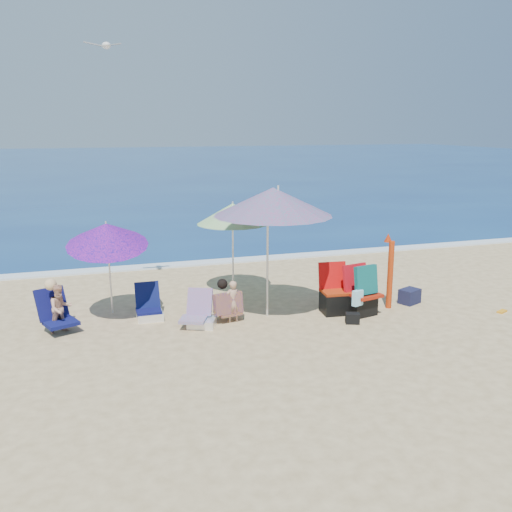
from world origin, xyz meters
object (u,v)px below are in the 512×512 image
object	(u,v)px
umbrella_striped	(233,214)
seagull	(106,45)
chair_navy	(149,310)
camp_chair_right	(361,297)
person_left	(59,308)
chair_rainbow	(200,317)
person_center	(230,302)
umbrella_blue	(107,234)
furled_umbrella	(390,268)
camp_chair_left	(335,298)
umbrella_turquoise	(273,202)

from	to	relation	value
umbrella_striped	seagull	xyz separation A→B (m)	(-2.35, 0.01, 3.19)
chair_navy	seagull	xyz separation A→B (m)	(-0.45, 1.01, 4.76)
chair_navy	umbrella_striped	bearing A→B (deg)	27.81
camp_chair_right	person_left	bearing A→B (deg)	171.87
chair_rainbow	person_left	world-z (taller)	person_left
person_center	seagull	xyz separation A→B (m)	(-1.84, 1.64, 4.55)
chair_navy	camp_chair_right	bearing A→B (deg)	-14.45
umbrella_blue	furled_umbrella	xyz separation A→B (m)	(5.26, -0.83, -0.81)
umbrella_blue	person_center	world-z (taller)	umbrella_blue
umbrella_blue	chair_navy	size ratio (longest dim) A/B	3.08
camp_chair_left	seagull	bearing A→B (deg)	156.09
umbrella_striped	furled_umbrella	size ratio (longest dim) A/B	1.34
furled_umbrella	seagull	xyz separation A→B (m)	(-5.03, 1.78, 4.12)
umbrella_striped	person_left	distance (m)	3.91
umbrella_turquoise	camp_chair_right	bearing A→B (deg)	-13.24
chair_navy	camp_chair_left	distance (m)	3.53
umbrella_striped	camp_chair_right	xyz separation A→B (m)	(1.95, -2.00, -1.38)
umbrella_turquoise	person_left	distance (m)	4.19
umbrella_turquoise	umbrella_striped	distance (m)	1.70
seagull	chair_rainbow	bearing A→B (deg)	-53.30
umbrella_striped	umbrella_blue	bearing A→B (deg)	-159.86
furled_umbrella	chair_rainbow	distance (m)	3.82
umbrella_turquoise	camp_chair_left	world-z (taller)	umbrella_turquoise
furled_umbrella	camp_chair_left	bearing A→B (deg)	177.37
umbrella_turquoise	seagull	bearing A→B (deg)	148.74
chair_rainbow	seagull	distance (m)	5.21
furled_umbrella	person_center	world-z (taller)	furled_umbrella
umbrella_blue	chair_rainbow	bearing A→B (deg)	-26.45
umbrella_turquoise	chair_rainbow	distance (m)	2.45
chair_rainbow	seagull	world-z (taller)	seagull
camp_chair_right	camp_chair_left	bearing A→B (deg)	145.53
umbrella_blue	person_left	xyz separation A→B (m)	(-0.89, -0.28, -1.20)
camp_chair_left	chair_navy	bearing A→B (deg)	168.22
person_center	seagull	size ratio (longest dim) A/B	1.19
umbrella_blue	camp_chair_left	xyz separation A→B (m)	(4.13, -0.78, -1.35)
umbrella_turquoise	seagull	xyz separation A→B (m)	(-2.67, 1.62, 2.75)
chair_rainbow	camp_chair_left	xyz separation A→B (m)	(2.64, -0.04, 0.11)
umbrella_striped	person_left	world-z (taller)	umbrella_striped
umbrella_striped	furled_umbrella	xyz separation A→B (m)	(2.68, -1.78, -0.92)
person_center	person_left	bearing A→B (deg)	172.06
umbrella_blue	camp_chair_right	world-z (taller)	umbrella_blue
seagull	person_left	bearing A→B (deg)	-132.34
umbrella_turquoise	person_center	size ratio (longest dim) A/B	3.13
furled_umbrella	camp_chair_left	size ratio (longest dim) A/B	1.57
chair_rainbow	camp_chair_right	bearing A→B (deg)	-5.80
camp_chair_left	person_left	size ratio (longest dim) A/B	0.99
camp_chair_left	seagull	size ratio (longest dim) A/B	1.42
chair_rainbow	person_left	bearing A→B (deg)	168.94
umbrella_turquoise	person_center	bearing A→B (deg)	-178.44
furled_umbrella	person_center	distance (m)	3.23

